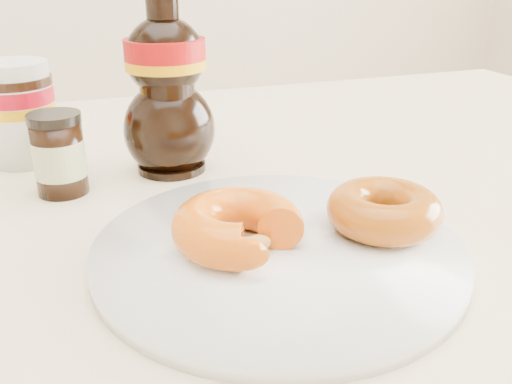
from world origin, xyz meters
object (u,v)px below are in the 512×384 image
object	(u,v)px
syrup_bottle	(167,83)
dark_jar	(59,155)
donut_whole	(384,210)
nutella_jar	(18,109)
plate	(278,250)
donut_bitten	(238,226)
dining_table	(194,286)

from	to	relation	value
syrup_bottle	dark_jar	size ratio (longest dim) A/B	2.36
donut_whole	nutella_jar	bearing A→B (deg)	131.65
nutella_jar	syrup_bottle	distance (m)	0.17
plate	dark_jar	distance (m)	0.24
donut_bitten	nutella_jar	world-z (taller)	nutella_jar
donut_bitten	syrup_bottle	xyz separation A→B (m)	(-0.01, 0.21, 0.06)
donut_bitten	dark_jar	size ratio (longest dim) A/B	1.24
plate	dark_jar	size ratio (longest dim) A/B	3.56
donut_whole	dark_jar	distance (m)	0.30
donut_whole	plate	bearing A→B (deg)	176.53
donut_bitten	syrup_bottle	size ratio (longest dim) A/B	0.52
donut_bitten	syrup_bottle	distance (m)	0.22
nutella_jar	donut_whole	bearing A→B (deg)	-48.35
donut_bitten	donut_whole	bearing A→B (deg)	19.62
dark_jar	donut_bitten	bearing A→B (deg)	-57.71
syrup_bottle	dark_jar	bearing A→B (deg)	-166.84
syrup_bottle	plate	bearing A→B (deg)	-80.37
donut_bitten	nutella_jar	distance (m)	0.33
plate	nutella_jar	xyz separation A→B (m)	(-0.18, 0.30, 0.05)
donut_whole	nutella_jar	size ratio (longest dim) A/B	0.82
dining_table	syrup_bottle	world-z (taller)	syrup_bottle
plate	nutella_jar	world-z (taller)	nutella_jar
dining_table	donut_whole	size ratio (longest dim) A/B	15.65
donut_whole	nutella_jar	world-z (taller)	nutella_jar
donut_whole	dark_jar	world-z (taller)	dark_jar
dining_table	syrup_bottle	distance (m)	0.20
plate	syrup_bottle	world-z (taller)	syrup_bottle
donut_bitten	donut_whole	world-z (taller)	donut_bitten
dark_jar	plate	bearing A→B (deg)	-52.00
donut_bitten	dining_table	bearing A→B (deg)	119.51
donut_bitten	syrup_bottle	world-z (taller)	syrup_bottle
donut_whole	syrup_bottle	world-z (taller)	syrup_bottle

